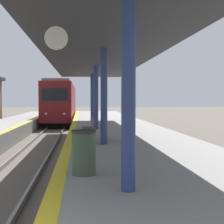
# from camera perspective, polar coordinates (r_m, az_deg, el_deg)

# --- Properties ---
(train) EXTENTS (2.68, 18.92, 4.29)m
(train) POSITION_cam_1_polar(r_m,az_deg,el_deg) (35.32, -9.15, 1.75)
(train) COLOR black
(train) RESTS_ON ground
(station_canopy) EXTENTS (4.66, 22.89, 3.61)m
(station_canopy) POSITION_cam_1_polar(r_m,az_deg,el_deg) (14.05, -2.37, 9.87)
(station_canopy) COLOR navy
(station_canopy) RESTS_ON platform_right
(trash_bin) EXTENTS (0.53, 0.53, 0.94)m
(trash_bin) POSITION_cam_1_polar(r_m,az_deg,el_deg) (6.69, -5.17, -7.34)
(trash_bin) COLOR #384C38
(trash_bin) RESTS_ON platform_right
(bench) EXTENTS (0.44, 1.91, 0.92)m
(bench) POSITION_cam_1_polar(r_m,az_deg,el_deg) (11.96, -4.11, -2.97)
(bench) COLOR #4C4C51
(bench) RESTS_ON platform_right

